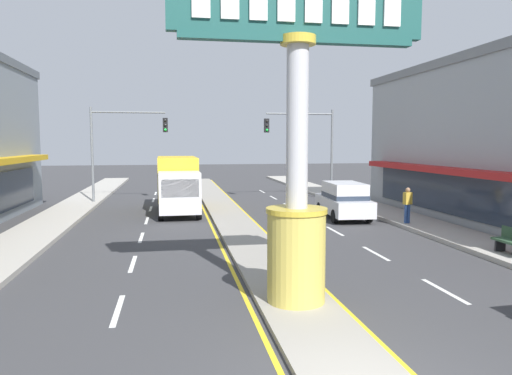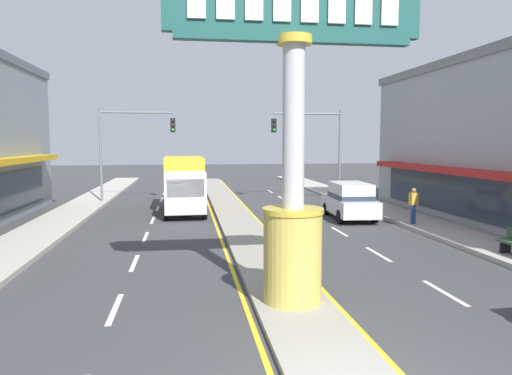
{
  "view_description": "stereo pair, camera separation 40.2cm",
  "coord_description": "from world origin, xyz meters",
  "views": [
    {
      "loc": [
        -2.9,
        -6.58,
        3.97
      ],
      "look_at": [
        -0.4,
        7.66,
        2.6
      ],
      "focal_mm": 33.42,
      "sensor_mm": 36.0,
      "label": 1
    },
    {
      "loc": [
        -2.5,
        -6.65,
        3.97
      ],
      "look_at": [
        -0.4,
        7.66,
        2.6
      ],
      "focal_mm": 33.42,
      "sensor_mm": 36.0,
      "label": 2
    }
  ],
  "objects": [
    {
      "name": "suv_far_right_lane",
      "position": [
        5.88,
        16.9,
        0.98
      ],
      "size": [
        2.15,
        4.69,
        1.9
      ],
      "color": "silver",
      "rests_on": "ground"
    },
    {
      "name": "sidewalk_left",
      "position": [
        -8.77,
        16.0,
        0.09
      ],
      "size": [
        2.47,
        60.0,
        0.18
      ],
      "primitive_type": "cube",
      "color": "#ADA89E",
      "rests_on": "ground"
    },
    {
      "name": "traffic_light_right_side",
      "position": [
        6.17,
        24.83,
        4.25
      ],
      "size": [
        4.86,
        0.46,
        6.2
      ],
      "color": "slate",
      "rests_on": "ground"
    },
    {
      "name": "traffic_light_left_side",
      "position": [
        -6.17,
        25.12,
        4.25
      ],
      "size": [
        4.86,
        0.46,
        6.2
      ],
      "color": "slate",
      "rests_on": "ground"
    },
    {
      "name": "lane_markings",
      "position": [
        -0.0,
        16.65,
        0.0
      ],
      "size": [
        8.61,
        52.0,
        0.01
      ],
      "color": "silver",
      "rests_on": "ground"
    },
    {
      "name": "pedestrian_near_kerb",
      "position": [
        7.95,
        14.03,
        1.13
      ],
      "size": [
        0.45,
        0.33,
        1.68
      ],
      "color": "#2D4C8C",
      "rests_on": "sidewalk_right"
    },
    {
      "name": "sidewalk_right",
      "position": [
        8.77,
        16.0,
        0.09
      ],
      "size": [
        2.47,
        60.0,
        0.18
      ],
      "primitive_type": "cube",
      "color": "#ADA89E",
      "rests_on": "ground"
    },
    {
      "name": "box_truck_near_right_lane",
      "position": [
        -2.62,
        20.7,
        1.69
      ],
      "size": [
        2.35,
        6.95,
        3.12
      ],
      "color": "silver",
      "rests_on": "ground"
    },
    {
      "name": "district_sign",
      "position": [
        -0.0,
        4.32,
        3.46
      ],
      "size": [
        6.0,
        1.47,
        7.63
      ],
      "color": "gold",
      "rests_on": "median_strip"
    },
    {
      "name": "median_strip",
      "position": [
        0.0,
        18.0,
        0.07
      ],
      "size": [
        1.87,
        52.0,
        0.14
      ],
      "primitive_type": "cube",
      "color": "gray",
      "rests_on": "ground"
    }
  ]
}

